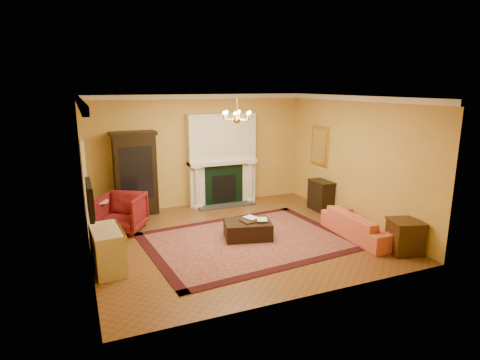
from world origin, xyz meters
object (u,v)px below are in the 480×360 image
end_table (405,237)px  console_table (321,196)px  wingback_armchair (122,211)px  china_cabinet (136,175)px  pedestal_table (101,214)px  leather_ottoman (248,229)px  coral_sofa (361,221)px  commode (107,249)px

end_table → console_table: bearing=88.9°
wingback_armchair → end_table: wingback_armchair is taller
end_table → wingback_armchair: bearing=145.7°
china_cabinet → end_table: bearing=-47.1°
china_cabinet → pedestal_table: (-0.95, -0.94, -0.60)m
pedestal_table → leather_ottoman: bearing=-30.3°
pedestal_table → end_table: (5.42, -3.58, -0.09)m
pedestal_table → console_table: 5.51m
coral_sofa → leather_ottoman: 2.45m
pedestal_table → china_cabinet: bearing=44.8°
end_table → leather_ottoman: size_ratio=0.65×
pedestal_table → coral_sofa: bearing=-26.7°
wingback_armchair → leather_ottoman: wingback_armchair is taller
pedestal_table → console_table: console_table is taller
coral_sofa → console_table: 2.04m
wingback_armchair → pedestal_table: wingback_armchair is taller
pedestal_table → coral_sofa: size_ratio=0.37×
pedestal_table → commode: commode is taller
pedestal_table → commode: (-0.03, -2.10, -0.03)m
leather_ottoman → coral_sofa: bearing=-7.8°
china_cabinet → console_table: bearing=-20.4°
end_table → leather_ottoman: end_table is taller
commode → console_table: bearing=11.5°
coral_sofa → leather_ottoman: bearing=69.1°
china_cabinet → console_table: (4.53, -1.52, -0.63)m
pedestal_table → coral_sofa: coral_sofa is taller
coral_sofa → console_table: bearing=-8.2°
wingback_armchair → coral_sofa: bearing=3.0°
wingback_armchair → console_table: size_ratio=1.24×
commode → end_table: bearing=-19.2°
wingback_armchair → end_table: 6.03m
china_cabinet → leather_ottoman: bearing=-55.4°
commode → console_table: 5.71m
china_cabinet → coral_sofa: 5.53m
china_cabinet → end_table: china_cabinet is taller
wingback_armchair → leather_ottoman: bearing=-1.5°
coral_sofa → end_table: size_ratio=3.04×
pedestal_table → end_table: size_ratio=1.11×
commode → coral_sofa: size_ratio=0.53×
china_cabinet → wingback_armchair: 1.35m
wingback_armchair → pedestal_table: bearing=-172.0°
china_cabinet → wingback_armchair: size_ratio=2.15×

